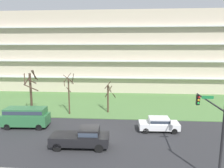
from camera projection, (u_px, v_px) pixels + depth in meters
name	position (u px, v px, depth m)	size (l,w,h in m)	color
ground	(93.00, 138.00, 21.49)	(160.00, 160.00, 0.00)	#2D2D30
grass_lawn_strip	(107.00, 103.00, 35.24)	(80.00, 16.00, 0.08)	#547F42
apartment_building	(112.00, 52.00, 46.61)	(54.35, 10.94, 16.61)	beige
tree_far_left	(31.00, 90.00, 29.18)	(2.30, 2.07, 6.29)	#423023
tree_left	(69.00, 93.00, 28.76)	(1.67, 1.65, 5.84)	#4C3828
tree_center	(109.00, 97.00, 29.75)	(1.63, 1.84, 4.52)	#4C3828
van_green_near_left	(26.00, 116.00, 24.31)	(5.29, 2.25, 2.36)	#2D6B3D
pickup_black_center_left	(82.00, 137.00, 19.41)	(5.45, 2.15, 1.95)	black
sedan_white_center_right	(159.00, 124.00, 23.29)	(4.46, 1.95, 1.57)	white
traffic_signal_mast	(211.00, 121.00, 15.61)	(0.90, 5.53, 5.54)	black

